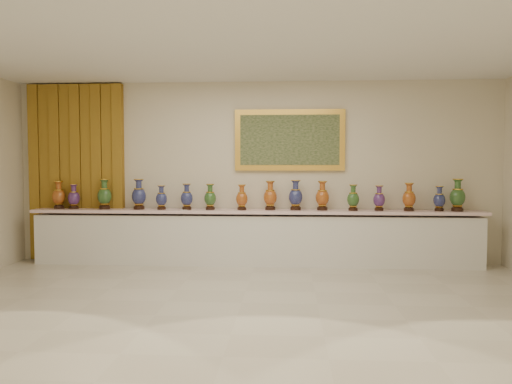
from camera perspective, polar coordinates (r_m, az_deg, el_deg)
ground at (r=6.02m, az=-1.65°, el=-12.54°), size 8.00×8.00×0.00m
room at (r=8.75m, az=-16.34°, el=2.71°), size 8.00×8.00×8.00m
counter at (r=8.14m, az=-0.14°, el=-5.30°), size 7.28×0.48×0.90m
vase_0 at (r=8.93m, az=-21.61°, el=-0.46°), size 0.28×0.28×0.46m
vase_1 at (r=8.79m, az=-20.09°, el=-0.62°), size 0.24×0.24×0.41m
vase_2 at (r=8.58m, az=-16.93°, el=-0.40°), size 0.25×0.25×0.50m
vase_3 at (r=8.39m, az=-13.24°, el=-0.42°), size 0.28×0.28×0.50m
vase_4 at (r=8.28m, az=-10.75°, el=-0.76°), size 0.23×0.23×0.39m
vase_5 at (r=8.18m, az=-7.92°, el=-0.69°), size 0.25×0.25×0.42m
vase_6 at (r=8.14m, az=-5.26°, el=-0.70°), size 0.26×0.26×0.42m
vase_7 at (r=8.05m, az=-1.63°, el=-0.76°), size 0.25×0.25×0.41m
vase_8 at (r=8.08m, az=1.64°, el=-0.56°), size 0.26×0.26×0.47m
vase_9 at (r=8.07m, az=4.55°, el=-0.53°), size 0.24×0.24×0.48m
vase_10 at (r=8.08m, az=7.59°, el=-0.58°), size 0.23×0.23×0.47m
vase_11 at (r=8.07m, az=11.04°, el=-0.79°), size 0.24×0.24×0.42m
vase_12 at (r=8.17m, az=13.89°, el=-0.82°), size 0.20×0.20×0.40m
vase_13 at (r=8.23m, az=17.08°, el=-0.70°), size 0.23×0.23×0.45m
vase_14 at (r=8.38m, az=20.21°, el=-0.85°), size 0.19×0.19×0.39m
vase_15 at (r=8.43m, az=22.04°, el=-0.50°), size 0.24×0.24×0.51m
label_card at (r=8.11m, az=-8.20°, el=-2.05°), size 0.10×0.06×0.00m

